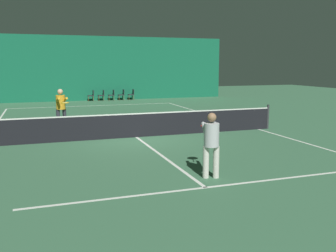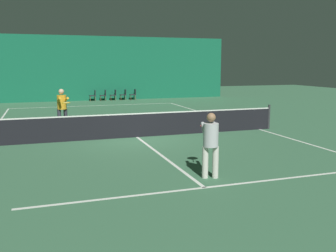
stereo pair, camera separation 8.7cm
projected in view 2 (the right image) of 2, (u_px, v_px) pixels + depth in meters
ground_plane at (137, 137)px, 14.59m from camera, size 60.00×60.00×0.00m
backdrop_curtain at (87, 68)px, 29.01m from camera, size 23.00×0.12×4.98m
court_line_baseline_far at (95, 106)px, 25.71m from camera, size 11.00×0.10×0.00m
court_line_service_far at (109, 116)px, 20.57m from camera, size 8.25×0.10×0.00m
court_line_service_near at (205, 188)px, 8.61m from camera, size 8.25×0.10×0.00m
court_line_sideline_right at (259, 129)px, 16.33m from camera, size 0.10×23.80×0.00m
court_line_centre at (137, 137)px, 14.59m from camera, size 0.10×12.80×0.00m
tennis_net at (137, 124)px, 14.51m from camera, size 12.00×0.10×1.07m
player_near at (210, 140)px, 9.25m from camera, size 0.75×1.38×1.64m
player_far at (62, 106)px, 16.45m from camera, size 0.53×1.42×1.75m
courtside_chair_0 at (93, 95)px, 28.94m from camera, size 0.44×0.44×0.84m
courtside_chair_1 at (104, 94)px, 29.19m from camera, size 0.44×0.44×0.84m
courtside_chair_2 at (114, 94)px, 29.44m from camera, size 0.44×0.44×0.84m
courtside_chair_3 at (124, 94)px, 29.70m from camera, size 0.44×0.44×0.84m
courtside_chair_4 at (134, 94)px, 29.95m from camera, size 0.44×0.44×0.84m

